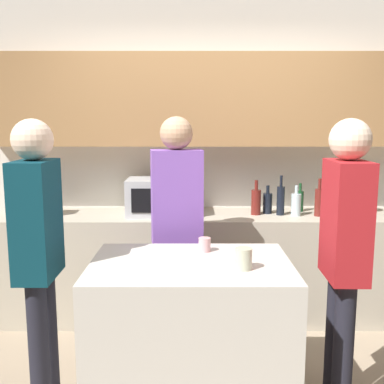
# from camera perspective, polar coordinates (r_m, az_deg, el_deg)

# --- Properties ---
(back_wall) EXTENTS (6.40, 0.40, 2.70)m
(back_wall) POSITION_cam_1_polar(r_m,az_deg,el_deg) (3.94, 2.37, 7.28)
(back_wall) COLOR silver
(back_wall) RESTS_ON ground_plane
(back_counter) EXTENTS (3.60, 0.62, 0.89)m
(back_counter) POSITION_cam_1_polar(r_m,az_deg,el_deg) (3.86, 2.42, -9.28)
(back_counter) COLOR #B7AD99
(back_counter) RESTS_ON ground_plane
(kitchen_island) EXTENTS (1.10, 0.75, 0.89)m
(kitchen_island) POSITION_cam_1_polar(r_m,az_deg,el_deg) (2.66, -0.02, -18.03)
(kitchen_island) COLOR beige
(kitchen_island) RESTS_ON ground_plane
(microwave) EXTENTS (0.52, 0.39, 0.30)m
(microwave) POSITION_cam_1_polar(r_m,az_deg,el_deg) (3.71, -4.03, -0.58)
(microwave) COLOR #B7BABC
(microwave) RESTS_ON back_counter
(toaster) EXTENTS (0.26, 0.16, 0.18)m
(toaster) POSITION_cam_1_polar(r_m,az_deg,el_deg) (3.91, -18.15, -1.40)
(toaster) COLOR silver
(toaster) RESTS_ON back_counter
(potted_plant) EXTENTS (0.14, 0.14, 0.39)m
(potted_plant) POSITION_cam_1_polar(r_m,az_deg,el_deg) (3.94, 20.57, 0.14)
(potted_plant) COLOR #333D4C
(potted_plant) RESTS_ON back_counter
(bottle_0) EXTENTS (0.08, 0.08, 0.29)m
(bottle_0) POSITION_cam_1_polar(r_m,az_deg,el_deg) (3.74, 8.28, -1.20)
(bottle_0) COLOR maroon
(bottle_0) RESTS_ON back_counter
(bottle_1) EXTENTS (0.08, 0.08, 0.24)m
(bottle_1) POSITION_cam_1_polar(r_m,az_deg,el_deg) (3.81, 9.72, -1.35)
(bottle_1) COLOR black
(bottle_1) RESTS_ON back_counter
(bottle_2) EXTENTS (0.06, 0.06, 0.33)m
(bottle_2) POSITION_cam_1_polar(r_m,az_deg,el_deg) (3.76, 11.35, -1.00)
(bottle_2) COLOR black
(bottle_2) RESTS_ON back_counter
(bottle_3) EXTENTS (0.08, 0.08, 0.25)m
(bottle_3) POSITION_cam_1_polar(r_m,az_deg,el_deg) (3.76, 13.23, -1.52)
(bottle_3) COLOR silver
(bottle_3) RESTS_ON back_counter
(bottle_4) EXTENTS (0.06, 0.06, 0.24)m
(bottle_4) POSITION_cam_1_polar(r_m,az_deg,el_deg) (3.95, 13.69, -1.08)
(bottle_4) COLOR #194723
(bottle_4) RESTS_ON back_counter
(bottle_5) EXTENTS (0.07, 0.07, 0.31)m
(bottle_5) POSITION_cam_1_polar(r_m,az_deg,el_deg) (3.79, 15.98, -1.20)
(bottle_5) COLOR maroon
(bottle_5) RESTS_ON back_counter
(bottle_6) EXTENTS (0.08, 0.08, 0.26)m
(bottle_6) POSITION_cam_1_polar(r_m,az_deg,el_deg) (3.86, 17.04, -1.33)
(bottle_6) COLOR black
(bottle_6) RESTS_ON back_counter
(cup_0) EXTENTS (0.07, 0.07, 0.08)m
(cup_0) POSITION_cam_1_polar(r_m,az_deg,el_deg) (2.68, 1.76, -6.70)
(cup_0) COLOR #D5A1A5
(cup_0) RESTS_ON kitchen_island
(cup_1) EXTENTS (0.09, 0.09, 0.11)m
(cup_1) POSITION_cam_1_polar(r_m,az_deg,el_deg) (2.38, 6.73, -8.43)
(cup_1) COLOR beige
(cup_1) RESTS_ON kitchen_island
(person_left) EXTENTS (0.22, 0.34, 1.67)m
(person_left) POSITION_cam_1_polar(r_m,az_deg,el_deg) (2.60, -18.81, -6.25)
(person_left) COLOR black
(person_left) RESTS_ON ground_plane
(person_center) EXTENTS (0.22, 0.35, 1.67)m
(person_center) POSITION_cam_1_polar(r_m,az_deg,el_deg) (2.57, 18.95, -6.37)
(person_center) COLOR black
(person_center) RESTS_ON ground_plane
(person_right) EXTENTS (0.36, 0.24, 1.69)m
(person_right) POSITION_cam_1_polar(r_m,az_deg,el_deg) (3.08, -1.79, -3.17)
(person_right) COLOR black
(person_right) RESTS_ON ground_plane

